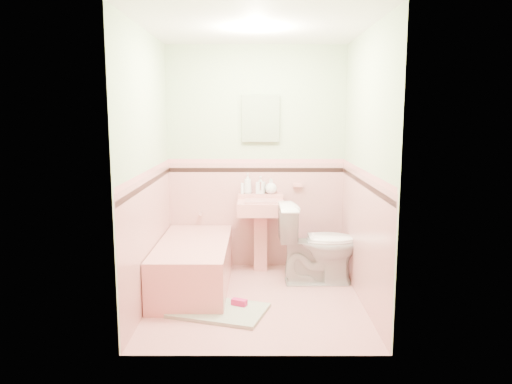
{
  "coord_description": "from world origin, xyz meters",
  "views": [
    {
      "loc": [
        0.01,
        -4.49,
        1.75
      ],
      "look_at": [
        0.0,
        0.25,
        1.0
      ],
      "focal_mm": 34.8,
      "sensor_mm": 36.0,
      "label": 1
    }
  ],
  "objects_px": {
    "soap_bottle_right": "(271,186)",
    "soap_bottle_left": "(248,184)",
    "sink": "(261,237)",
    "soap_bottle_mid": "(261,185)",
    "shoe": "(239,302)",
    "bucket": "(302,261)",
    "medicine_cabinet": "(261,118)",
    "bathtub": "(194,266)",
    "toilet": "(318,243)"
  },
  "relations": [
    {
      "from": "shoe",
      "to": "bucket",
      "type": "bearing_deg",
      "value": 83.72
    },
    {
      "from": "soap_bottle_left",
      "to": "toilet",
      "type": "distance_m",
      "value": 1.07
    },
    {
      "from": "bathtub",
      "to": "shoe",
      "type": "xyz_separation_m",
      "value": [
        0.48,
        -0.54,
        -0.16
      ]
    },
    {
      "from": "soap_bottle_right",
      "to": "soap_bottle_mid",
      "type": "bearing_deg",
      "value": 180.0
    },
    {
      "from": "bathtub",
      "to": "soap_bottle_right",
      "type": "relative_size",
      "value": 8.78
    },
    {
      "from": "soap_bottle_left",
      "to": "soap_bottle_right",
      "type": "bearing_deg",
      "value": 0.0
    },
    {
      "from": "bathtub",
      "to": "soap_bottle_right",
      "type": "distance_m",
      "value": 1.29
    },
    {
      "from": "bathtub",
      "to": "soap_bottle_left",
      "type": "xyz_separation_m",
      "value": [
        0.54,
        0.71,
        0.75
      ]
    },
    {
      "from": "medicine_cabinet",
      "to": "soap_bottle_left",
      "type": "relative_size",
      "value": 2.08
    },
    {
      "from": "sink",
      "to": "soap_bottle_right",
      "type": "bearing_deg",
      "value": 56.49
    },
    {
      "from": "soap_bottle_left",
      "to": "bucket",
      "type": "height_order",
      "value": "soap_bottle_left"
    },
    {
      "from": "soap_bottle_mid",
      "to": "soap_bottle_left",
      "type": "bearing_deg",
      "value": 180.0
    },
    {
      "from": "bucket",
      "to": "shoe",
      "type": "height_order",
      "value": "bucket"
    },
    {
      "from": "bathtub",
      "to": "sink",
      "type": "distance_m",
      "value": 0.88
    },
    {
      "from": "soap_bottle_left",
      "to": "shoe",
      "type": "height_order",
      "value": "soap_bottle_left"
    },
    {
      "from": "sink",
      "to": "shoe",
      "type": "distance_m",
      "value": 1.14
    },
    {
      "from": "bucket",
      "to": "medicine_cabinet",
      "type": "bearing_deg",
      "value": 160.23
    },
    {
      "from": "medicine_cabinet",
      "to": "soap_bottle_left",
      "type": "bearing_deg",
      "value": -168.22
    },
    {
      "from": "soap_bottle_right",
      "to": "soap_bottle_left",
      "type": "bearing_deg",
      "value": 180.0
    },
    {
      "from": "soap_bottle_right",
      "to": "bucket",
      "type": "xyz_separation_m",
      "value": [
        0.35,
        -0.14,
        -0.83
      ]
    },
    {
      "from": "soap_bottle_mid",
      "to": "shoe",
      "type": "distance_m",
      "value": 1.55
    },
    {
      "from": "bathtub",
      "to": "soap_bottle_left",
      "type": "relative_size",
      "value": 6.54
    },
    {
      "from": "bathtub",
      "to": "bucket",
      "type": "height_order",
      "value": "bathtub"
    },
    {
      "from": "soap_bottle_mid",
      "to": "soap_bottle_right",
      "type": "xyz_separation_m",
      "value": [
        0.12,
        0.0,
        -0.01
      ]
    },
    {
      "from": "sink",
      "to": "shoe",
      "type": "height_order",
      "value": "sink"
    },
    {
      "from": "medicine_cabinet",
      "to": "shoe",
      "type": "bearing_deg",
      "value": -98.92
    },
    {
      "from": "bathtub",
      "to": "medicine_cabinet",
      "type": "relative_size",
      "value": 3.15
    },
    {
      "from": "sink",
      "to": "soap_bottle_left",
      "type": "relative_size",
      "value": 3.49
    },
    {
      "from": "bathtub",
      "to": "soap_bottle_right",
      "type": "bearing_deg",
      "value": 41.62
    },
    {
      "from": "bathtub",
      "to": "medicine_cabinet",
      "type": "height_order",
      "value": "medicine_cabinet"
    },
    {
      "from": "bathtub",
      "to": "soap_bottle_mid",
      "type": "height_order",
      "value": "soap_bottle_mid"
    },
    {
      "from": "toilet",
      "to": "soap_bottle_mid",
      "type": "bearing_deg",
      "value": 46.57
    },
    {
      "from": "medicine_cabinet",
      "to": "soap_bottle_mid",
      "type": "height_order",
      "value": "medicine_cabinet"
    },
    {
      "from": "medicine_cabinet",
      "to": "bathtub",
      "type": "bearing_deg",
      "value": -132.58
    },
    {
      "from": "soap_bottle_mid",
      "to": "soap_bottle_right",
      "type": "bearing_deg",
      "value": 0.0
    },
    {
      "from": "sink",
      "to": "soap_bottle_mid",
      "type": "distance_m",
      "value": 0.58
    },
    {
      "from": "medicine_cabinet",
      "to": "toilet",
      "type": "bearing_deg",
      "value": -43.34
    },
    {
      "from": "medicine_cabinet",
      "to": "soap_bottle_right",
      "type": "height_order",
      "value": "medicine_cabinet"
    },
    {
      "from": "sink",
      "to": "soap_bottle_left",
      "type": "bearing_deg",
      "value": 128.64
    },
    {
      "from": "soap_bottle_left",
      "to": "sink",
      "type": "bearing_deg",
      "value": -51.36
    },
    {
      "from": "soap_bottle_right",
      "to": "bucket",
      "type": "distance_m",
      "value": 0.91
    },
    {
      "from": "bucket",
      "to": "shoe",
      "type": "relative_size",
      "value": 1.59
    },
    {
      "from": "sink",
      "to": "soap_bottle_left",
      "type": "height_order",
      "value": "soap_bottle_left"
    },
    {
      "from": "sink",
      "to": "toilet",
      "type": "xyz_separation_m",
      "value": [
        0.6,
        -0.35,
        0.02
      ]
    },
    {
      "from": "soap_bottle_right",
      "to": "bathtub",
      "type": "bearing_deg",
      "value": -138.38
    },
    {
      "from": "bathtub",
      "to": "toilet",
      "type": "relative_size",
      "value": 1.8
    },
    {
      "from": "soap_bottle_right",
      "to": "sink",
      "type": "bearing_deg",
      "value": -123.51
    },
    {
      "from": "sink",
      "to": "bucket",
      "type": "distance_m",
      "value": 0.55
    },
    {
      "from": "soap_bottle_mid",
      "to": "bucket",
      "type": "distance_m",
      "value": 0.98
    },
    {
      "from": "sink",
      "to": "bucket",
      "type": "bearing_deg",
      "value": 4.95
    }
  ]
}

